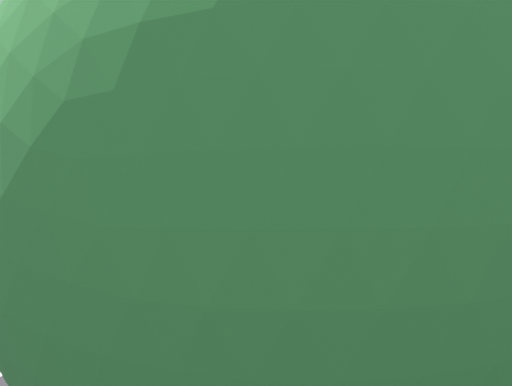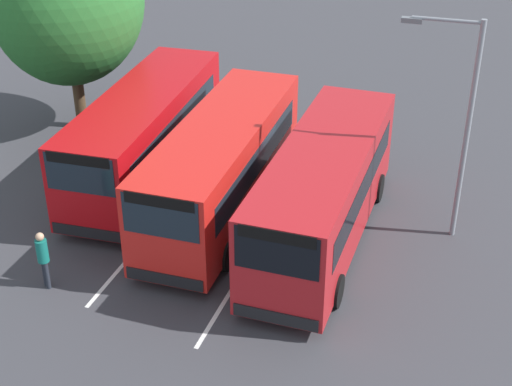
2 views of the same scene
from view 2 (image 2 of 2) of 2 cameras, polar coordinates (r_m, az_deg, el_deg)
name	(u,v)px [view 2 (image 2 of 2)]	position (r m, az deg, el deg)	size (l,w,h in m)	color
ground_plane	(232,201)	(24.91, -1.85, -0.60)	(67.58, 67.58, 0.00)	#38383D
bus_far_left	(144,133)	(25.84, -8.47, 4.53)	(9.53, 4.43, 3.13)	#B70C11
bus_center_left	(222,165)	(23.45, -2.62, 2.12)	(9.52, 4.08, 3.13)	red
bus_center_right	(323,191)	(22.07, 5.09, 0.14)	(9.50, 3.90, 3.13)	#AD191E
pedestrian	(43,255)	(21.17, -15.83, -4.57)	(0.43, 0.43, 1.75)	#232833
street_lamp	(461,117)	(22.15, 15.27, 5.59)	(0.62, 2.22, 6.72)	gray
depot_tree	(67,0)	(29.30, -14.11, 13.99)	(6.03, 5.43, 8.24)	#4C3823
lane_stripe_outer_left	(188,189)	(25.70, -5.17, 0.32)	(13.62, 0.12, 0.01)	silver
lane_stripe_inner_left	(278,214)	(24.21, 1.68, -1.56)	(13.62, 0.12, 0.01)	silver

